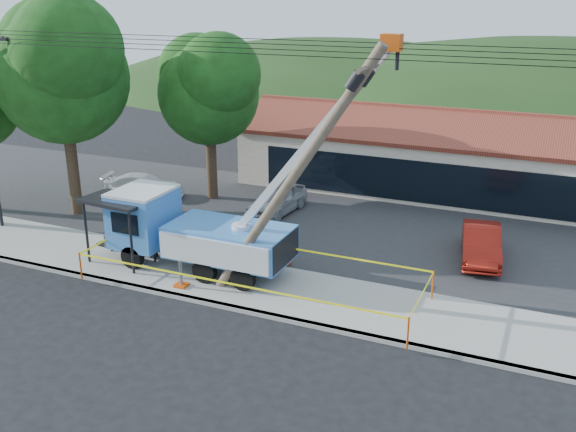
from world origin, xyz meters
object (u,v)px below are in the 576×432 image
(car_silver, at_px, (277,215))
(car_white, at_px, (145,198))
(leaning_pole, at_px, (301,167))
(utility_truck, at_px, (196,229))
(bus_shelter, at_px, (122,214))
(car_red, at_px, (479,261))

(car_silver, xyz_separation_m, car_white, (-7.76, -0.49, 0.00))
(leaning_pole, distance_m, car_white, 15.88)
(leaning_pole, bearing_deg, utility_truck, 167.61)
(utility_truck, distance_m, car_silver, 7.77)
(car_silver, bearing_deg, utility_truck, -86.47)
(car_silver, bearing_deg, bus_shelter, -107.35)
(bus_shelter, relative_size, car_white, 0.69)
(leaning_pole, xyz_separation_m, car_white, (-12.60, 8.16, -5.19))
(bus_shelter, height_order, car_white, bus_shelter)
(bus_shelter, bearing_deg, utility_truck, 15.72)
(leaning_pole, distance_m, car_red, 10.05)
(car_silver, distance_m, car_white, 7.77)
(car_white, bearing_deg, leaning_pole, -139.00)
(car_red, relative_size, car_white, 1.00)
(bus_shelter, height_order, car_silver, bus_shelter)
(leaning_pole, distance_m, car_silver, 11.19)
(utility_truck, relative_size, bus_shelter, 3.89)
(utility_truck, height_order, leaning_pole, utility_truck)
(car_silver, bearing_deg, leaning_pole, -56.29)
(utility_truck, height_order, car_red, utility_truck)
(leaning_pole, height_order, car_red, leaning_pole)
(utility_truck, distance_m, leaning_pole, 6.11)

